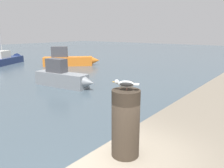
{
  "coord_description": "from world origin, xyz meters",
  "views": [
    {
      "loc": [
        -1.99,
        -2.14,
        3.48
      ],
      "look_at": [
        0.47,
        -0.19,
        2.74
      ],
      "focal_mm": 35.59,
      "sensor_mm": 36.0,
      "label": 1
    }
  ],
  "objects_px": {
    "boat_grey": "(64,77)",
    "boat_orange": "(70,59)",
    "boat_navy": "(9,59)",
    "mooring_post": "(126,123)",
    "seagull": "(126,84)"
  },
  "relations": [
    {
      "from": "seagull",
      "to": "boat_navy",
      "type": "relative_size",
      "value": 0.07
    },
    {
      "from": "mooring_post",
      "to": "boat_navy",
      "type": "height_order",
      "value": "boat_navy"
    },
    {
      "from": "seagull",
      "to": "boat_orange",
      "type": "xyz_separation_m",
      "value": [
        12.95,
        16.06,
        -2.12
      ]
    },
    {
      "from": "boat_navy",
      "to": "mooring_post",
      "type": "bearing_deg",
      "value": -113.32
    },
    {
      "from": "boat_grey",
      "to": "boat_orange",
      "type": "bearing_deg",
      "value": 46.22
    },
    {
      "from": "boat_grey",
      "to": "mooring_post",
      "type": "bearing_deg",
      "value": -124.96
    },
    {
      "from": "mooring_post",
      "to": "boat_navy",
      "type": "xyz_separation_m",
      "value": [
        9.76,
        22.65,
        -1.7
      ]
    },
    {
      "from": "mooring_post",
      "to": "boat_orange",
      "type": "relative_size",
      "value": 0.2
    },
    {
      "from": "seagull",
      "to": "boat_navy",
      "type": "height_order",
      "value": "boat_navy"
    },
    {
      "from": "seagull",
      "to": "boat_grey",
      "type": "xyz_separation_m",
      "value": [
        6.59,
        9.42,
        -2.17
      ]
    },
    {
      "from": "mooring_post",
      "to": "seagull",
      "type": "bearing_deg",
      "value": 117.19
    },
    {
      "from": "seagull",
      "to": "boat_orange",
      "type": "bearing_deg",
      "value": 51.11
    },
    {
      "from": "seagull",
      "to": "boat_navy",
      "type": "xyz_separation_m",
      "value": [
        9.77,
        22.64,
        -2.29
      ]
    },
    {
      "from": "boat_grey",
      "to": "boat_navy",
      "type": "relative_size",
      "value": 0.8
    },
    {
      "from": "boat_grey",
      "to": "boat_navy",
      "type": "height_order",
      "value": "boat_navy"
    }
  ]
}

